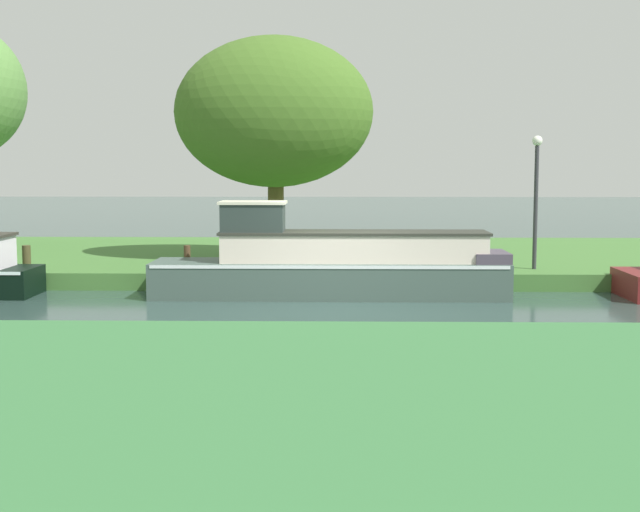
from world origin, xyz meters
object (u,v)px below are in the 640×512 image
slate_barge (334,265)px  willow_tree_centre (274,112)px  lamp_post (536,186)px  mooring_post_near (187,258)px  mooring_post_far (27,258)px

slate_barge → willow_tree_centre: size_ratio=1.33×
slate_barge → lamp_post: 5.41m
slate_barge → mooring_post_near: slate_barge is taller
willow_tree_centre → mooring_post_near: size_ratio=9.47×
willow_tree_centre → mooring_post_far: size_ratio=9.59×
lamp_post → willow_tree_centre: bearing=161.4°
willow_tree_centre → lamp_post: 7.00m
lamp_post → mooring_post_near: bearing=-175.3°
willow_tree_centre → lamp_post: size_ratio=1.84×
lamp_post → mooring_post_near: size_ratio=5.16×
slate_barge → willow_tree_centre: (-1.60, 4.03, 3.54)m
slate_barge → mooring_post_far: (-7.22, 1.20, 0.00)m
mooring_post_near → mooring_post_far: (-3.78, 0.00, -0.00)m
lamp_post → mooring_post_near: lamp_post is taller
slate_barge → willow_tree_centre: willow_tree_centre is taller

